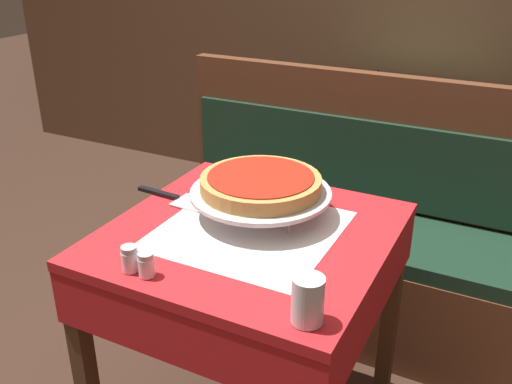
# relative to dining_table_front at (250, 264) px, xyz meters

# --- Properties ---
(dining_table_front) EXTENTS (0.77, 0.77, 0.78)m
(dining_table_front) POSITION_rel_dining_table_front_xyz_m (0.00, 0.00, 0.00)
(dining_table_front) COLOR red
(dining_table_front) RESTS_ON ground_plane
(dining_table_rear) EXTENTS (0.73, 0.73, 0.78)m
(dining_table_rear) POSITION_rel_dining_table_front_xyz_m (0.04, 1.50, 0.00)
(dining_table_rear) COLOR #1E6B33
(dining_table_rear) RESTS_ON ground_plane
(booth_bench) EXTENTS (1.66, 0.48, 1.03)m
(booth_bench) POSITION_rel_dining_table_front_xyz_m (0.09, 0.76, -0.35)
(booth_bench) COLOR brown
(booth_bench) RESTS_ON ground_plane
(back_wall_panel) EXTENTS (6.00, 0.04, 2.40)m
(back_wall_panel) POSITION_rel_dining_table_front_xyz_m (0.00, 2.02, 0.54)
(back_wall_panel) COLOR brown
(back_wall_panel) RESTS_ON ground_plane
(pizza_pan_stand) EXTENTS (0.41, 0.41, 0.08)m
(pizza_pan_stand) POSITION_rel_dining_table_front_xyz_m (-0.01, 0.10, 0.18)
(pizza_pan_stand) COLOR #ADADB2
(pizza_pan_stand) RESTS_ON dining_table_front
(deep_dish_pizza) EXTENTS (0.35, 0.35, 0.05)m
(deep_dish_pizza) POSITION_rel_dining_table_front_xyz_m (-0.01, 0.10, 0.22)
(deep_dish_pizza) COLOR #C68E47
(deep_dish_pizza) RESTS_ON pizza_pan_stand
(pizza_server) EXTENTS (0.27, 0.10, 0.01)m
(pizza_server) POSITION_rel_dining_table_front_xyz_m (-0.30, 0.07, 0.12)
(pizza_server) COLOR #BCBCC1
(pizza_server) RESTS_ON dining_table_front
(water_glass_near) EXTENTS (0.07, 0.07, 0.11)m
(water_glass_near) POSITION_rel_dining_table_front_xyz_m (0.30, -0.31, 0.17)
(water_glass_near) COLOR silver
(water_glass_near) RESTS_ON dining_table_front
(salt_shaker) EXTENTS (0.04, 0.04, 0.07)m
(salt_shaker) POSITION_rel_dining_table_front_xyz_m (-0.16, -0.32, 0.15)
(salt_shaker) COLOR silver
(salt_shaker) RESTS_ON dining_table_front
(pepper_shaker) EXTENTS (0.04, 0.04, 0.06)m
(pepper_shaker) POSITION_rel_dining_table_front_xyz_m (-0.11, -0.32, 0.15)
(pepper_shaker) COLOR silver
(pepper_shaker) RESTS_ON dining_table_front
(condiment_caddy) EXTENTS (0.15, 0.15, 0.16)m
(condiment_caddy) POSITION_rel_dining_table_front_xyz_m (-0.05, 1.42, 0.16)
(condiment_caddy) COLOR black
(condiment_caddy) RESTS_ON dining_table_rear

